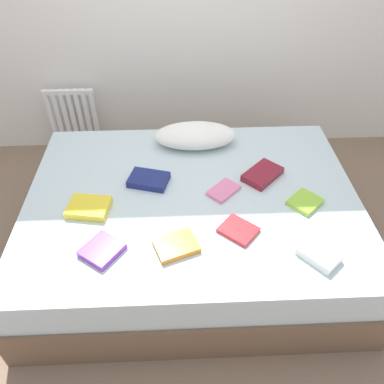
{
  "coord_description": "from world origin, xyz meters",
  "views": [
    {
      "loc": [
        -0.08,
        -1.69,
        2.02
      ],
      "look_at": [
        0.0,
        0.05,
        0.48
      ],
      "focal_mm": 35.92,
      "sensor_mm": 36.0,
      "label": 1
    }
  ],
  "objects_px": {
    "textbook_maroon": "(262,174)",
    "pillow": "(195,135)",
    "bed": "(192,225)",
    "textbook_navy": "(149,180)",
    "textbook_yellow": "(89,207)",
    "textbook_purple": "(102,250)",
    "textbook_red": "(238,230)",
    "textbook_lime": "(305,202)",
    "textbook_white": "(319,255)",
    "radiator": "(73,118)",
    "textbook_pink": "(224,190)",
    "textbook_orange": "(176,245)"
  },
  "relations": [
    {
      "from": "textbook_pink",
      "to": "textbook_lime",
      "type": "height_order",
      "value": "textbook_lime"
    },
    {
      "from": "textbook_yellow",
      "to": "textbook_red",
      "type": "bearing_deg",
      "value": -4.19
    },
    {
      "from": "bed",
      "to": "textbook_orange",
      "type": "bearing_deg",
      "value": -104.08
    },
    {
      "from": "textbook_maroon",
      "to": "textbook_navy",
      "type": "xyz_separation_m",
      "value": [
        -0.71,
        -0.02,
        -0.0
      ]
    },
    {
      "from": "textbook_red",
      "to": "textbook_lime",
      "type": "height_order",
      "value": "textbook_lime"
    },
    {
      "from": "textbook_orange",
      "to": "textbook_red",
      "type": "height_order",
      "value": "textbook_orange"
    },
    {
      "from": "bed",
      "to": "textbook_navy",
      "type": "height_order",
      "value": "textbook_navy"
    },
    {
      "from": "bed",
      "to": "radiator",
      "type": "relative_size",
      "value": 3.92
    },
    {
      "from": "textbook_maroon",
      "to": "textbook_purple",
      "type": "height_order",
      "value": "textbook_maroon"
    },
    {
      "from": "textbook_navy",
      "to": "textbook_lime",
      "type": "bearing_deg",
      "value": 1.64
    },
    {
      "from": "textbook_yellow",
      "to": "textbook_purple",
      "type": "bearing_deg",
      "value": -60.35
    },
    {
      "from": "bed",
      "to": "textbook_white",
      "type": "bearing_deg",
      "value": -39.08
    },
    {
      "from": "textbook_white",
      "to": "textbook_yellow",
      "type": "relative_size",
      "value": 0.85
    },
    {
      "from": "textbook_pink",
      "to": "pillow",
      "type": "bearing_deg",
      "value": 60.62
    },
    {
      "from": "pillow",
      "to": "textbook_lime",
      "type": "relative_size",
      "value": 3.22
    },
    {
      "from": "textbook_navy",
      "to": "textbook_purple",
      "type": "relative_size",
      "value": 1.27
    },
    {
      "from": "radiator",
      "to": "textbook_navy",
      "type": "xyz_separation_m",
      "value": [
        0.69,
        -1.07,
        0.18
      ]
    },
    {
      "from": "pillow",
      "to": "textbook_yellow",
      "type": "xyz_separation_m",
      "value": [
        -0.63,
        -0.63,
        -0.05
      ]
    },
    {
      "from": "textbook_pink",
      "to": "textbook_yellow",
      "type": "relative_size",
      "value": 0.84
    },
    {
      "from": "textbook_lime",
      "to": "textbook_purple",
      "type": "distance_m",
      "value": 1.16
    },
    {
      "from": "textbook_lime",
      "to": "textbook_orange",
      "type": "bearing_deg",
      "value": 159.2
    },
    {
      "from": "bed",
      "to": "textbook_yellow",
      "type": "xyz_separation_m",
      "value": [
        -0.59,
        -0.1,
        0.27
      ]
    },
    {
      "from": "textbook_navy",
      "to": "pillow",
      "type": "bearing_deg",
      "value": 68.21
    },
    {
      "from": "textbook_maroon",
      "to": "textbook_yellow",
      "type": "distance_m",
      "value": 1.06
    },
    {
      "from": "radiator",
      "to": "textbook_lime",
      "type": "xyz_separation_m",
      "value": [
        1.6,
        -1.3,
        0.17
      ]
    },
    {
      "from": "pillow",
      "to": "textbook_white",
      "type": "relative_size",
      "value": 2.9
    },
    {
      "from": "textbook_navy",
      "to": "textbook_lime",
      "type": "xyz_separation_m",
      "value": [
        0.91,
        -0.23,
        -0.01
      ]
    },
    {
      "from": "bed",
      "to": "textbook_orange",
      "type": "distance_m",
      "value": 0.49
    },
    {
      "from": "pillow",
      "to": "textbook_lime",
      "type": "xyz_separation_m",
      "value": [
        0.6,
        -0.63,
        -0.06
      ]
    },
    {
      "from": "pillow",
      "to": "textbook_navy",
      "type": "xyz_separation_m",
      "value": [
        -0.31,
        -0.4,
        -0.05
      ]
    },
    {
      "from": "textbook_white",
      "to": "textbook_maroon",
      "type": "bearing_deg",
      "value": 153.76
    },
    {
      "from": "radiator",
      "to": "textbook_red",
      "type": "distance_m",
      "value": 1.92
    },
    {
      "from": "pillow",
      "to": "textbook_white",
      "type": "height_order",
      "value": "pillow"
    },
    {
      "from": "textbook_purple",
      "to": "textbook_pink",
      "type": "bearing_deg",
      "value": -20.75
    },
    {
      "from": "textbook_red",
      "to": "textbook_purple",
      "type": "bearing_deg",
      "value": -130.12
    },
    {
      "from": "textbook_maroon",
      "to": "textbook_pink",
      "type": "xyz_separation_m",
      "value": [
        -0.26,
        -0.13,
        -0.01
      ]
    },
    {
      "from": "bed",
      "to": "pillow",
      "type": "distance_m",
      "value": 0.62
    },
    {
      "from": "textbook_maroon",
      "to": "pillow",
      "type": "bearing_deg",
      "value": 92.23
    },
    {
      "from": "pillow",
      "to": "textbook_red",
      "type": "distance_m",
      "value": 0.85
    },
    {
      "from": "radiator",
      "to": "textbook_orange",
      "type": "bearing_deg",
      "value": -61.84
    },
    {
      "from": "textbook_pink",
      "to": "textbook_purple",
      "type": "distance_m",
      "value": 0.79
    },
    {
      "from": "textbook_lime",
      "to": "textbook_purple",
      "type": "bearing_deg",
      "value": 152.98
    },
    {
      "from": "radiator",
      "to": "pillow",
      "type": "height_order",
      "value": "pillow"
    },
    {
      "from": "textbook_white",
      "to": "textbook_lime",
      "type": "distance_m",
      "value": 0.4
    },
    {
      "from": "radiator",
      "to": "textbook_purple",
      "type": "height_order",
      "value": "radiator"
    },
    {
      "from": "textbook_white",
      "to": "textbook_navy",
      "type": "distance_m",
      "value": 1.07
    },
    {
      "from": "textbook_orange",
      "to": "textbook_yellow",
      "type": "relative_size",
      "value": 0.94
    },
    {
      "from": "bed",
      "to": "textbook_orange",
      "type": "height_order",
      "value": "textbook_orange"
    },
    {
      "from": "textbook_red",
      "to": "textbook_orange",
      "type": "bearing_deg",
      "value": -122.74
    },
    {
      "from": "radiator",
      "to": "textbook_orange",
      "type": "relative_size",
      "value": 2.41
    }
  ]
}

